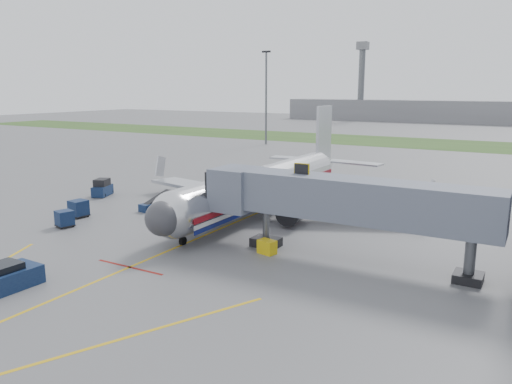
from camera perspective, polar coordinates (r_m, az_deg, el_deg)
The scene contains 16 objects.
ground at distance 39.35m, azimuth -10.16°, elevation -6.70°, with size 400.00×400.00×0.00m, color #565659.
grass_strip at distance 121.43m, azimuth 18.43°, elevation 5.32°, with size 300.00×25.00×0.01m, color #2D4C1E.
apron_markings at distance 34.41m, azimuth -18.23°, elevation -9.86°, with size 21.52×50.00×0.01m.
airliner at distance 50.85m, azimuth 0.85°, elevation 0.77°, with size 32.10×35.67×10.25m.
jet_bridge at distance 36.12m, azimuth 10.75°, elevation -1.03°, with size 25.30×4.00×6.90m.
light_mast_left at distance 112.37m, azimuth 1.16°, elevation 10.95°, with size 2.00×0.44×20.40m.
distant_terminal at distance 201.45m, azimuth 20.48°, elevation 8.64°, with size 120.00×14.00×8.00m, color slate.
control_tower at distance 203.82m, azimuth 11.97°, elevation 12.90°, with size 4.00×4.00×30.00m.
pushback_tug at distance 35.37m, azimuth -26.72°, elevation -8.76°, with size 2.54×4.04×1.65m.
baggage_tug at distance 60.96m, azimuth -17.16°, elevation 0.40°, with size 2.47×3.23×2.01m.
baggage_cart_a at distance 56.12m, azimuth -7.86°, elevation -0.21°, with size 1.81×1.81×1.59m.
baggage_cart_b at distance 48.42m, azimuth -21.04°, elevation -2.86°, with size 1.74×1.74×1.51m.
baggage_cart_c at distance 51.61m, azimuth -19.62°, elevation -1.80°, with size 1.71×1.71×1.67m.
belt_loader at distance 52.74m, azimuth -11.59°, elevation -1.51°, with size 1.61×3.80×1.81m.
ground_power_cart at distance 38.11m, azimuth 1.27°, elevation -6.30°, with size 1.49×1.16×1.06m.
ramp_worker at distance 50.85m, azimuth -3.38°, elevation -1.35°, with size 0.60×0.40×1.65m, color #83CC18.
Camera 1 is at (24.38, -28.32, 12.32)m, focal length 35.00 mm.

